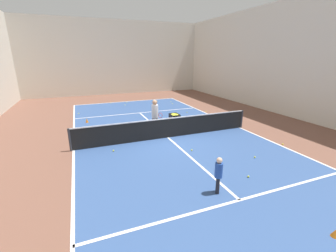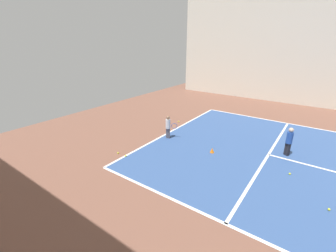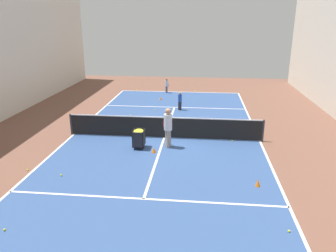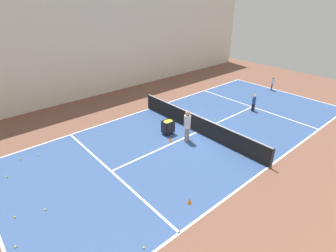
{
  "view_description": "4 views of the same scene",
  "coord_description": "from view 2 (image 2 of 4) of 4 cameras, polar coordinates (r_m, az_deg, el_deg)",
  "views": [
    {
      "loc": [
        -4.06,
        -10.22,
        4.07
      ],
      "look_at": [
        0.0,
        0.0,
        0.63
      ],
      "focal_mm": 24.0,
      "sensor_mm": 36.0,
      "label": 1
    },
    {
      "loc": [
        9.05,
        -4.35,
        4.35
      ],
      "look_at": [
        1.01,
        -10.08,
        0.62
      ],
      "focal_mm": 24.0,
      "sensor_mm": 36.0,
      "label": 2
    },
    {
      "loc": [
        -1.77,
        14.9,
        5.57
      ],
      "look_at": [
        -0.31,
        1.17,
        1.0
      ],
      "focal_mm": 35.0,
      "sensor_mm": 36.0,
      "label": 3
    },
    {
      "loc": [
        -9.05,
        10.16,
        7.34
      ],
      "look_at": [
        0.98,
        1.42,
        0.5
      ],
      "focal_mm": 28.0,
      "sensor_mm": 36.0,
      "label": 4
    }
  ],
  "objects": [
    {
      "name": "child_midcourt",
      "position": [
        10.16,
        28.42,
        -3.08
      ],
      "size": [
        0.33,
        0.33,
        1.19
      ],
      "rotation": [
        0.0,
        0.0,
        0.96
      ],
      "color": "black",
      "rests_on": "ground"
    },
    {
      "name": "line_baseline_near",
      "position": [
        11.73,
        1.44,
        -1.02
      ],
      "size": [
        9.15,
        0.1,
        0.0
      ],
      "primitive_type": "cube",
      "color": "white",
      "rests_on": "ground"
    },
    {
      "name": "line_service_near",
      "position": [
        10.13,
        24.16,
        -6.64
      ],
      "size": [
        9.15,
        0.1,
        0.0
      ],
      "primitive_type": "cube",
      "color": "white",
      "rests_on": "ground"
    },
    {
      "name": "tennis_ball_14",
      "position": [
        12.88,
        2.71,
        1.13
      ],
      "size": [
        0.07,
        0.07,
        0.07
      ],
      "primitive_type": "sphere",
      "color": "yellow",
      "rests_on": "ground"
    },
    {
      "name": "tennis_ball_8",
      "position": [
        9.25,
        -10.71,
        -7.46
      ],
      "size": [
        0.07,
        0.07,
        0.07
      ],
      "primitive_type": "sphere",
      "color": "yellow",
      "rests_on": "ground"
    },
    {
      "name": "tennis_ball_16",
      "position": [
        7.9,
        35.71,
        -16.82
      ],
      "size": [
        0.07,
        0.07,
        0.07
      ],
      "primitive_type": "sphere",
      "color": "yellow",
      "rests_on": "ground"
    },
    {
      "name": "player_near_baseline",
      "position": [
        10.54,
        0.08,
        0.13
      ],
      "size": [
        0.39,
        0.52,
        1.12
      ],
      "rotation": [
        0.0,
        0.0,
        2.02
      ],
      "color": "#4C4C56",
      "rests_on": "ground"
    },
    {
      "name": "tennis_ball_9",
      "position": [
        9.54,
        -12.58,
        -6.69
      ],
      "size": [
        0.07,
        0.07,
        0.07
      ],
      "primitive_type": "sphere",
      "color": "yellow",
      "rests_on": "ground"
    },
    {
      "name": "training_cone_2",
      "position": [
        9.56,
        11.16,
        -6.07
      ],
      "size": [
        0.18,
        0.18,
        0.2
      ],
      "primitive_type": "cone",
      "color": "orange",
      "rests_on": "ground"
    },
    {
      "name": "tennis_ball_6",
      "position": [
        9.02,
        28.53,
        -10.62
      ],
      "size": [
        0.07,
        0.07,
        0.07
      ],
      "primitive_type": "sphere",
      "color": "yellow",
      "rests_on": "ground"
    }
  ]
}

